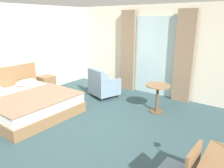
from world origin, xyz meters
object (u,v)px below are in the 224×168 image
Objects in this scene: bed at (26,102)px; round_cafe_table at (157,92)px; armchair_by_window at (103,86)px; nightstand at (47,84)px.

round_cafe_table is (2.52, 1.93, 0.24)m from bed.
bed is 2.35× the size of armchair_by_window.
bed is at bearing -142.64° from round_cafe_table.
round_cafe_table is (1.72, -0.04, 0.16)m from armchair_by_window.
armchair_by_window is (1.70, 0.69, 0.09)m from nightstand.
nightstand is 0.57× the size of armchair_by_window.
bed is 3.18m from round_cafe_table.
bed is 3.04× the size of round_cafe_table.
bed is 1.57m from nightstand.
nightstand is at bearing 124.98° from bed.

